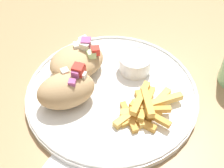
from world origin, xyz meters
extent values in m
cube|color=#9E7A51|center=(0.00, 0.00, 0.71)|extent=(1.33, 1.33, 0.04)
cylinder|color=#9E7A51|center=(-0.60, 0.60, 0.35)|extent=(0.06, 0.06, 0.70)
cylinder|color=white|center=(0.04, -0.05, 0.74)|extent=(0.32, 0.32, 0.01)
torus|color=white|center=(0.04, -0.05, 0.75)|extent=(0.31, 0.31, 0.01)
ellipsoid|color=tan|center=(-0.03, -0.09, 0.78)|extent=(0.12, 0.11, 0.06)
cube|color=silver|center=(-0.04, -0.08, 0.80)|extent=(0.02, 0.02, 0.01)
cube|color=#B7D693|center=(-0.02, -0.06, 0.80)|extent=(0.02, 0.02, 0.01)
cube|color=red|center=(-0.02, -0.07, 0.81)|extent=(0.02, 0.02, 0.02)
cube|color=#A34C84|center=(-0.02, -0.10, 0.80)|extent=(0.01, 0.01, 0.01)
cube|color=white|center=(-0.01, -0.08, 0.80)|extent=(0.01, 0.01, 0.01)
cube|color=red|center=(-0.02, -0.06, 0.81)|extent=(0.02, 0.02, 0.01)
cube|color=#A34C84|center=(-0.02, -0.08, 0.81)|extent=(0.01, 0.01, 0.01)
ellipsoid|color=tan|center=(-0.04, -0.02, 0.77)|extent=(0.13, 0.13, 0.05)
cube|color=#A34C84|center=(-0.03, 0.01, 0.80)|extent=(0.02, 0.02, 0.02)
cube|color=white|center=(-0.04, 0.02, 0.79)|extent=(0.02, 0.02, 0.02)
cube|color=#B7D693|center=(-0.01, -0.01, 0.79)|extent=(0.02, 0.02, 0.01)
cube|color=red|center=(-0.01, -0.01, 0.80)|extent=(0.02, 0.02, 0.01)
cube|color=silver|center=(-0.04, 0.01, 0.80)|extent=(0.02, 0.02, 0.01)
cube|color=silver|center=(-0.03, 0.00, 0.80)|extent=(0.02, 0.02, 0.02)
cube|color=white|center=(-0.05, 0.00, 0.79)|extent=(0.02, 0.02, 0.01)
cube|color=gold|center=(0.10, -0.10, 0.75)|extent=(0.06, 0.06, 0.01)
cube|color=gold|center=(0.10, -0.08, 0.75)|extent=(0.06, 0.06, 0.01)
cube|color=gold|center=(0.10, -0.07, 0.75)|extent=(0.04, 0.06, 0.01)
cube|color=#E5B251|center=(0.09, -0.09, 0.75)|extent=(0.03, 0.06, 0.01)
cube|color=#E5B251|center=(0.10, -0.09, 0.75)|extent=(0.07, 0.04, 0.01)
cube|color=#E5B251|center=(0.12, -0.05, 0.75)|extent=(0.04, 0.06, 0.01)
cube|color=gold|center=(0.08, -0.10, 0.75)|extent=(0.04, 0.06, 0.01)
cube|color=gold|center=(0.10, -0.11, 0.75)|extent=(0.06, 0.03, 0.01)
cube|color=#E5B251|center=(0.09, -0.09, 0.75)|extent=(0.06, 0.08, 0.01)
cube|color=gold|center=(0.11, -0.08, 0.77)|extent=(0.04, 0.06, 0.01)
cube|color=gold|center=(0.11, -0.08, 0.76)|extent=(0.07, 0.03, 0.01)
cube|color=gold|center=(0.09, -0.07, 0.77)|extent=(0.02, 0.07, 0.01)
cube|color=gold|center=(0.10, -0.07, 0.76)|extent=(0.02, 0.08, 0.01)
cube|color=gold|center=(0.11, -0.09, 0.76)|extent=(0.08, 0.04, 0.01)
cube|color=#E5B251|center=(0.13, -0.06, 0.76)|extent=(0.07, 0.06, 0.01)
cylinder|color=white|center=(0.06, 0.02, 0.76)|extent=(0.06, 0.06, 0.03)
cylinder|color=beige|center=(0.06, 0.02, 0.78)|extent=(0.05, 0.05, 0.01)
torus|color=white|center=(0.06, 0.02, 0.78)|extent=(0.07, 0.07, 0.00)
camera|label=1|loc=(0.14, -0.41, 1.18)|focal=50.00mm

